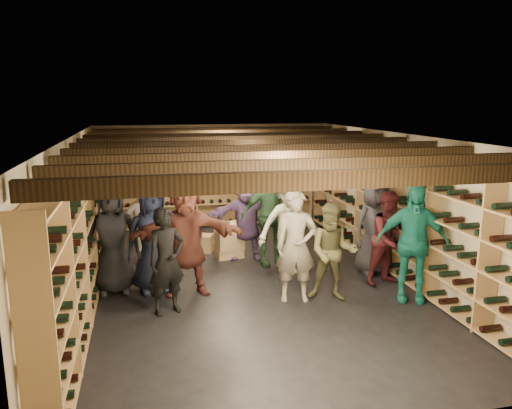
{
  "coord_description": "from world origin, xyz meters",
  "views": [
    {
      "loc": [
        -1.67,
        -7.74,
        2.98
      ],
      "look_at": [
        0.15,
        0.2,
        1.25
      ],
      "focal_mm": 35.0,
      "sensor_mm": 36.0,
      "label": 1
    }
  ],
  "objects_px": {
    "crate_stack_left": "(229,240)",
    "person_3": "(289,225)",
    "person_5": "(186,236)",
    "crate_stack_right": "(201,243)",
    "person_2": "(333,252)",
    "person_8": "(390,238)",
    "person_1": "(167,261)",
    "person_12": "(374,227)",
    "person_7": "(296,246)",
    "person_11": "(246,217)",
    "person_0": "(112,239)",
    "person_4": "(412,243)",
    "person_6": "(153,238)",
    "crate_loose": "(226,231)",
    "person_9": "(144,220)",
    "person_10": "(270,216)"
  },
  "relations": [
    {
      "from": "person_5",
      "to": "person_12",
      "type": "relative_size",
      "value": 1.12
    },
    {
      "from": "person_6",
      "to": "person_12",
      "type": "distance_m",
      "value": 3.74
    },
    {
      "from": "person_9",
      "to": "person_12",
      "type": "xyz_separation_m",
      "value": [
        3.87,
        -1.39,
        -0.0
      ]
    },
    {
      "from": "person_0",
      "to": "person_5",
      "type": "height_order",
      "value": "person_5"
    },
    {
      "from": "person_1",
      "to": "person_10",
      "type": "xyz_separation_m",
      "value": [
        1.94,
        1.73,
        0.15
      ]
    },
    {
      "from": "person_2",
      "to": "person_6",
      "type": "relative_size",
      "value": 0.86
    },
    {
      "from": "crate_stack_right",
      "to": "person_12",
      "type": "bearing_deg",
      "value": -34.21
    },
    {
      "from": "person_3",
      "to": "person_8",
      "type": "bearing_deg",
      "value": -36.11
    },
    {
      "from": "crate_stack_right",
      "to": "person_12",
      "type": "xyz_separation_m",
      "value": [
        2.79,
        -1.9,
        0.66
      ]
    },
    {
      "from": "person_3",
      "to": "person_5",
      "type": "relative_size",
      "value": 0.94
    },
    {
      "from": "person_2",
      "to": "person_12",
      "type": "bearing_deg",
      "value": 62.15
    },
    {
      "from": "crate_stack_left",
      "to": "person_5",
      "type": "height_order",
      "value": "person_5"
    },
    {
      "from": "person_4",
      "to": "person_6",
      "type": "bearing_deg",
      "value": -174.19
    },
    {
      "from": "crate_stack_right",
      "to": "person_4",
      "type": "xyz_separation_m",
      "value": [
        2.79,
        -3.14,
        0.72
      ]
    },
    {
      "from": "person_1",
      "to": "person_12",
      "type": "height_order",
      "value": "person_12"
    },
    {
      "from": "person_6",
      "to": "crate_stack_right",
      "type": "bearing_deg",
      "value": 53.76
    },
    {
      "from": "person_7",
      "to": "person_11",
      "type": "height_order",
      "value": "person_7"
    },
    {
      "from": "person_7",
      "to": "person_11",
      "type": "distance_m",
      "value": 2.15
    },
    {
      "from": "person_8",
      "to": "person_12",
      "type": "height_order",
      "value": "person_12"
    },
    {
      "from": "person_8",
      "to": "person_12",
      "type": "bearing_deg",
      "value": 76.2
    },
    {
      "from": "crate_stack_left",
      "to": "person_8",
      "type": "distance_m",
      "value": 3.04
    },
    {
      "from": "person_6",
      "to": "person_12",
      "type": "height_order",
      "value": "person_6"
    },
    {
      "from": "person_2",
      "to": "person_10",
      "type": "height_order",
      "value": "person_10"
    },
    {
      "from": "person_5",
      "to": "person_11",
      "type": "xyz_separation_m",
      "value": [
        1.25,
        1.5,
        -0.12
      ]
    },
    {
      "from": "crate_stack_right",
      "to": "person_0",
      "type": "relative_size",
      "value": 0.34
    },
    {
      "from": "person_8",
      "to": "person_10",
      "type": "bearing_deg",
      "value": 126.19
    },
    {
      "from": "crate_stack_right",
      "to": "person_2",
      "type": "distance_m",
      "value": 3.35
    },
    {
      "from": "crate_stack_left",
      "to": "person_1",
      "type": "distance_m",
      "value": 2.66
    },
    {
      "from": "person_1",
      "to": "person_4",
      "type": "xyz_separation_m",
      "value": [
        3.58,
        -0.34,
        0.13
      ]
    },
    {
      "from": "person_7",
      "to": "person_12",
      "type": "relative_size",
      "value": 1.02
    },
    {
      "from": "person_6",
      "to": "person_10",
      "type": "bearing_deg",
      "value": 12.2
    },
    {
      "from": "person_2",
      "to": "person_7",
      "type": "height_order",
      "value": "person_7"
    },
    {
      "from": "person_2",
      "to": "crate_stack_left",
      "type": "bearing_deg",
      "value": 138.03
    },
    {
      "from": "crate_loose",
      "to": "person_5",
      "type": "xyz_separation_m",
      "value": [
        -1.15,
        -3.25,
        0.84
      ]
    },
    {
      "from": "person_2",
      "to": "person_7",
      "type": "bearing_deg",
      "value": -168.45
    },
    {
      "from": "person_3",
      "to": "person_5",
      "type": "height_order",
      "value": "person_5"
    },
    {
      "from": "crate_loose",
      "to": "person_7",
      "type": "bearing_deg",
      "value": -83.97
    },
    {
      "from": "person_2",
      "to": "person_8",
      "type": "distance_m",
      "value": 1.22
    },
    {
      "from": "person_0",
      "to": "person_6",
      "type": "distance_m",
      "value": 0.62
    },
    {
      "from": "person_1",
      "to": "person_11",
      "type": "distance_m",
      "value": 2.68
    },
    {
      "from": "crate_stack_left",
      "to": "person_6",
      "type": "xyz_separation_m",
      "value": [
        -1.44,
        -1.39,
        0.52
      ]
    },
    {
      "from": "person_1",
      "to": "person_8",
      "type": "height_order",
      "value": "person_8"
    },
    {
      "from": "crate_loose",
      "to": "person_8",
      "type": "xyz_separation_m",
      "value": [
        2.09,
        -3.55,
        0.69
      ]
    },
    {
      "from": "person_5",
      "to": "crate_stack_right",
      "type": "bearing_deg",
      "value": 79.53
    },
    {
      "from": "crate_stack_left",
      "to": "person_3",
      "type": "distance_m",
      "value": 1.48
    },
    {
      "from": "person_6",
      "to": "person_9",
      "type": "relative_size",
      "value": 1.04
    },
    {
      "from": "crate_stack_right",
      "to": "crate_loose",
      "type": "relative_size",
      "value": 1.17
    },
    {
      "from": "person_2",
      "to": "person_8",
      "type": "xyz_separation_m",
      "value": [
        1.14,
        0.42,
        0.03
      ]
    },
    {
      "from": "crate_stack_left",
      "to": "person_5",
      "type": "bearing_deg",
      "value": -120.14
    },
    {
      "from": "crate_stack_right",
      "to": "person_0",
      "type": "distance_m",
      "value": 2.51
    }
  ]
}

